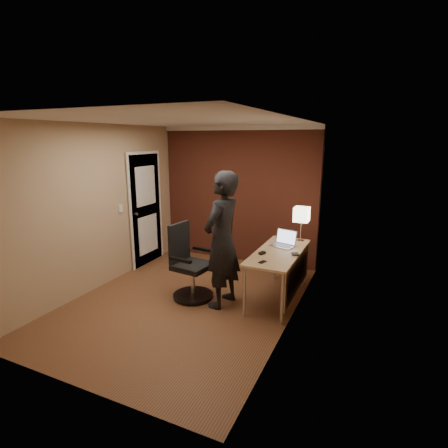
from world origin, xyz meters
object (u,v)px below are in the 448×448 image
Objects in this scene: desk_lamp at (302,215)px; person at (222,240)px; desk at (283,260)px; laptop at (284,241)px; phone at (262,262)px; mouse at (262,253)px; office_chair at (189,266)px; wallet at (295,254)px.

person reaches higher than desk_lamp.
desk is 3.87× the size of laptop.
desk_lamp is 4.65× the size of phone.
mouse reaches higher than phone.
laptop is (-0.17, -0.33, -0.35)m from desk_lamp.
mouse is (-0.34, -0.84, -0.40)m from desk_lamp.
mouse reaches higher than desk.
laptop is at bearing 104.82° from desk.
desk is 0.94m from person.
person is at bearing -0.91° from office_chair.
laptop is at bearing 104.13° from phone.
laptop is 1.45m from office_chair.
phone is at bearing 91.86° from person.
desk_lamp is at bearing 88.02° from mouse.
office_chair is 0.57× the size of person.
office_chair reaches higher than wallet.
desk_lamp is at bearing 63.03° from laptop.
desk is 0.80× the size of person.
desk_lamp is at bearing 149.98° from person.
office_chair is (-1.45, -0.40, -0.26)m from wallet.
wallet is (0.18, -0.07, 0.14)m from desk.
laptop is 0.82m from phone.
mouse is 0.45m from wallet.
laptop is 3.37× the size of phone.
laptop is at bearing 32.13° from office_chair.
laptop is 0.36× the size of office_chair.
desk_lamp reaches higher than mouse.
phone is (-0.06, -0.82, -0.06)m from laptop.
laptop reaches higher than mouse.
mouse is 0.91× the size of wallet.
mouse is 0.87× the size of phone.
mouse is 0.32m from phone.
laptop is at bearing 91.40° from mouse.
wallet is at bearing -54.45° from laptop.
phone is (-0.23, -1.15, -0.41)m from desk_lamp.
desk is 15.00× the size of mouse.
desk_lamp is 5.35× the size of mouse.
mouse is at bearing -108.68° from laptop.
person is (0.54, -0.01, 0.46)m from office_chair.
laptop is 0.54m from mouse.
mouse reaches higher than wallet.
desk_lamp is 4.86× the size of wallet.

